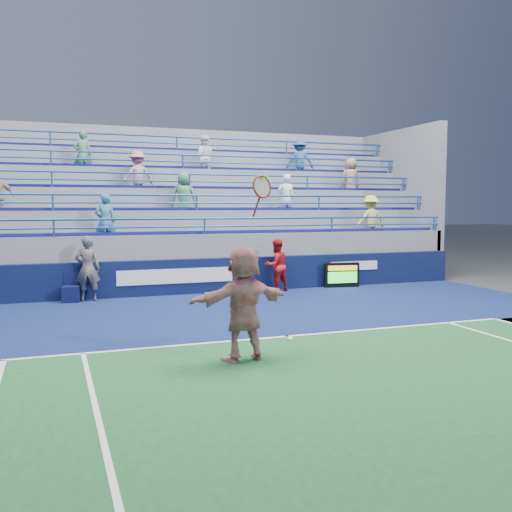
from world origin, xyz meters
name	(u,v)px	position (x,y,z in m)	size (l,w,h in m)	color
ground	(287,337)	(0.00, 0.00, 0.00)	(120.00, 120.00, 0.00)	#333538
sponsor_wall	(207,276)	(0.00, 6.50, 0.55)	(18.00, 0.32, 1.10)	#091033
bleacher_stand	(180,238)	(-0.01, 10.27, 1.54)	(18.00, 5.60, 6.13)	slate
serve_speed_board	(342,275)	(4.61, 6.13, 0.42)	(1.22, 0.28, 0.84)	black
judge_chair	(71,293)	(-4.09, 6.13, 0.27)	(0.55, 0.55, 0.84)	#0C113C
tennis_player	(243,303)	(-1.44, -1.39, 1.03)	(1.98, 0.94, 3.29)	silver
line_judge	(88,269)	(-3.62, 6.14, 0.95)	(0.69, 0.46, 1.90)	#161B3C
ball_girl	(276,266)	(2.18, 6.03, 0.84)	(0.82, 0.64, 1.69)	red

